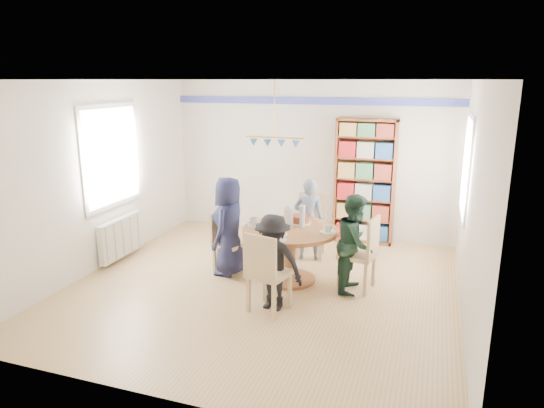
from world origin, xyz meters
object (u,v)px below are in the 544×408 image
at_px(radiator, 121,237).
at_px(chair_far, 311,221).
at_px(person_right, 355,243).
at_px(person_far, 309,220).
at_px(chair_left, 225,239).
at_px(chair_near, 265,270).
at_px(person_near, 273,263).
at_px(chair_right, 364,250).
at_px(dining_table, 290,242).
at_px(person_left, 229,226).
at_px(bookshelf, 365,183).

bearing_deg(radiator, chair_far, 22.08).
relative_size(person_right, person_far, 1.02).
height_order(chair_left, person_right, person_right).
height_order(chair_near, person_right, person_right).
relative_size(person_right, person_near, 1.10).
xyz_separation_m(chair_far, person_near, (0.02, -1.96, 0.04)).
bearing_deg(chair_right, radiator, -179.42).
distance_m(chair_left, person_right, 1.88).
bearing_deg(chair_far, person_right, -51.97).
bearing_deg(person_near, chair_far, 97.39).
distance_m(chair_left, person_near, 1.39).
xyz_separation_m(dining_table, person_near, (0.05, -0.88, 0.03)).
xyz_separation_m(chair_far, person_left, (-0.91, -1.11, 0.15)).
distance_m(radiator, person_far, 2.89).
bearing_deg(person_left, chair_left, -123.10).
height_order(dining_table, chair_far, chair_far).
xyz_separation_m(dining_table, chair_left, (-0.99, 0.04, -0.07)).
relative_size(dining_table, person_near, 1.10).
xyz_separation_m(dining_table, chair_near, (0.00, -1.02, -0.01)).
bearing_deg(radiator, person_left, -0.07).
height_order(person_far, person_near, person_far).
bearing_deg(chair_far, chair_left, -134.23).
relative_size(dining_table, person_far, 1.03).
distance_m(radiator, chair_far, 2.95).
bearing_deg(person_right, person_left, 91.07).
relative_size(person_near, bookshelf, 0.56).
bearing_deg(chair_right, bookshelf, 98.47).
bearing_deg(bookshelf, radiator, -149.02).
distance_m(chair_near, bookshelf, 3.15).
xyz_separation_m(dining_table, chair_right, (0.99, 0.01, -0.01)).
xyz_separation_m(chair_right, person_far, (-0.97, 0.88, 0.08)).
relative_size(person_left, person_far, 1.11).
bearing_deg(person_far, person_right, 122.91).
bearing_deg(chair_left, bookshelf, 49.53).
xyz_separation_m(chair_left, chair_right, (1.98, -0.03, 0.06)).
bearing_deg(person_left, person_far, 135.93).
distance_m(chair_far, person_far, 0.21).
distance_m(chair_left, chair_near, 1.46).
height_order(chair_far, person_right, person_right).
bearing_deg(person_right, chair_near, 139.48).
bearing_deg(person_far, person_left, 34.54).
bearing_deg(person_right, person_near, 136.46).
bearing_deg(chair_left, dining_table, -2.27).
height_order(chair_left, person_near, person_near).
bearing_deg(chair_far, person_near, -89.29).
distance_m(dining_table, chair_far, 1.08).
relative_size(radiator, chair_right, 1.01).
xyz_separation_m(chair_near, person_left, (-0.89, 1.00, 0.15)).
bearing_deg(bookshelf, person_far, -120.64).
height_order(chair_left, chair_far, chair_far).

